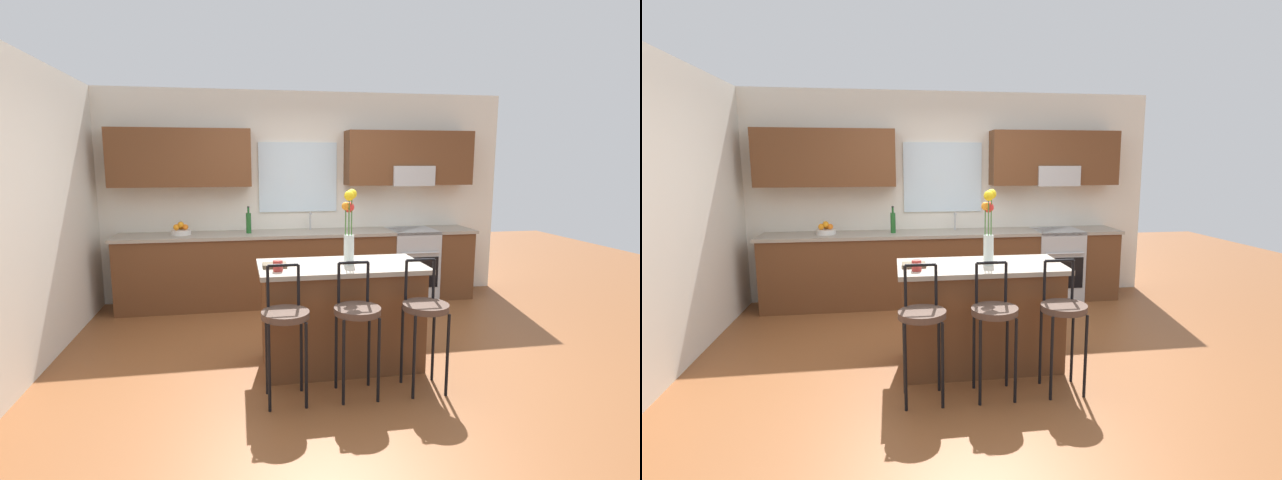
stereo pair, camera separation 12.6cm
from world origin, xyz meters
TOP-DOWN VIEW (x-y plane):
  - ground_plane at (0.00, 0.00)m, footprint 14.00×14.00m
  - wall_left at (-2.56, 0.30)m, footprint 0.12×4.60m
  - back_wall_assembly at (0.03, 1.99)m, footprint 5.60×0.50m
  - counter_run at (0.00, 1.70)m, footprint 4.56×0.64m
  - sink_faucet at (0.14, 1.84)m, footprint 0.02×0.13m
  - oven_range at (1.47, 1.68)m, footprint 0.60×0.64m
  - kitchen_island at (0.08, -0.28)m, footprint 1.44×0.73m
  - bar_stool_near at (-0.47, -0.86)m, footprint 0.36×0.36m
  - bar_stool_middle at (0.08, -0.86)m, footprint 0.36×0.36m
  - bar_stool_far at (0.63, -0.86)m, footprint 0.36×0.36m
  - flower_vase at (0.15, -0.30)m, footprint 0.13×0.14m
  - mug_ceramic at (-0.48, -0.45)m, footprint 0.08×0.08m
  - cookbook at (-0.50, -0.29)m, footprint 0.20×0.15m
  - fruit_bowl_oranges at (-1.48, 1.70)m, footprint 0.24×0.24m
  - bottle_olive_oil at (-0.66, 1.70)m, footprint 0.06×0.06m

SIDE VIEW (x-z plane):
  - ground_plane at x=0.00m, z-range 0.00..0.00m
  - oven_range at x=1.47m, z-range 0.00..0.92m
  - kitchen_island at x=0.08m, z-range 0.00..0.92m
  - counter_run at x=0.00m, z-range 0.01..0.93m
  - bar_stool_near at x=-0.47m, z-range 0.11..1.16m
  - bar_stool_middle at x=0.08m, z-range 0.11..1.16m
  - bar_stool_far at x=0.63m, z-range 0.11..1.16m
  - cookbook at x=-0.50m, z-range 0.92..0.95m
  - mug_ceramic at x=-0.48m, z-range 0.92..1.01m
  - fruit_bowl_oranges at x=-1.48m, z-range 0.89..1.05m
  - bottle_olive_oil at x=-0.66m, z-range 0.89..1.22m
  - sink_faucet at x=0.14m, z-range 0.95..1.18m
  - flower_vase at x=0.15m, z-range 0.95..1.60m
  - wall_left at x=-2.56m, z-range 0.00..2.70m
  - back_wall_assembly at x=0.03m, z-range 0.16..2.86m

